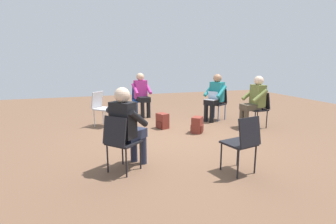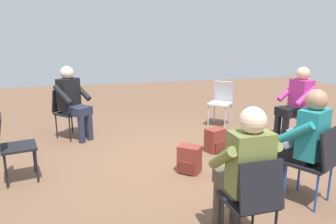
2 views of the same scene
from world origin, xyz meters
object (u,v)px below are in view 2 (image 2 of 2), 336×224
Objects in this scene: backpack_near_laptop_user at (215,142)px; backpack_by_empty_chair at (189,161)px; chair_east at (302,111)px; person_with_laptop at (303,139)px; person_in_black at (73,99)px; person_in_olive at (244,167)px; person_in_magenta at (296,100)px; chair_northeast at (221,100)px; chair_southeast at (317,160)px; chair_south at (253,198)px; chair_west at (11,143)px; chair_northwest at (67,109)px.

backpack_near_laptop_user is 1.00× the size of backpack_by_empty_chair.
chair_east is 2.36× the size of backpack_by_empty_chair.
backpack_near_laptop_user is at bearing 87.56° from chair_east.
person_with_laptop and person_in_black have the same top height.
person_in_olive is 1.00× the size of person_in_magenta.
chair_northeast is at bearing 57.22° from backpack_by_empty_chair.
chair_east is 0.69× the size of person_in_olive.
person_in_olive reaches higher than chair_southeast.
chair_northeast is 0.69× the size of person_in_magenta.
chair_east and chair_southeast have the same top height.
backpack_by_empty_chair is (1.49, -1.79, -0.54)m from person_in_black.
chair_southeast is 0.69× the size of person_in_magenta.
backpack_by_empty_chair is at bearing 104.62° from chair_southeast.
chair_southeast is 2.16m from person_in_magenta.
backpack_near_laptop_user is (0.60, 2.26, -0.34)m from chair_south.
person_in_magenta is 1.00× the size of person_in_black.
person_with_laptop is at bearing -43.96° from backpack_by_empty_chair.
chair_east is (4.42, 0.56, 0.00)m from chair_west.
chair_northeast is at bearing 67.41° from person_in_olive.
person_in_black is at bearing 46.29° from chair_northeast.
backpack_near_laptop_user is at bearing 71.57° from person_in_olive.
chair_east is at bearing -90.00° from person_in_magenta.
person_with_laptop and person_in_magenta have the same top height.
backpack_near_laptop_user is at bearing 107.98° from person_in_black.
person_in_magenta reaches higher than backpack_near_laptop_user.
chair_southeast is at bearing 88.52° from chair_northwest.
chair_northwest is 3.86m from person_in_magenta.
chair_east is at bearing 121.30° from chair_northwest.
chair_east is (0.97, -1.16, 0.00)m from chair_northeast.
person_with_laptop reaches higher than chair_southeast.
chair_northwest is 2.36× the size of backpack_near_laptop_user.
person_in_black is at bearing 65.07° from person_in_magenta.
chair_south is at bearing 128.23° from chair_east.
chair_west is at bearing 22.93° from person_in_black.
person_in_black is 2.46m from backpack_near_laptop_user.
person_in_olive is 3.44× the size of backpack_by_empty_chair.
person_in_black reaches higher than backpack_by_empty_chair.
chair_south is at bearing 178.51° from chair_southeast.
chair_northeast and chair_south have the same top height.
chair_west is 1.00× the size of chair_east.
person_in_olive is 2.25m from backpack_near_laptop_user.
chair_east is at bearing 20.25° from backpack_by_empty_chair.
person_in_black is (-2.77, -0.20, 0.20)m from chair_northeast.
chair_east is 3.22m from person_in_olive.
person_in_olive is 1.56m from backpack_by_empty_chair.
backpack_by_empty_chair is at bearing 86.91° from chair_northwest.
backpack_by_empty_chair is (2.17, -0.27, -0.34)m from chair_west.
person_in_olive is at bearing 38.43° from chair_west.
chair_northeast is 2.88m from chair_northwest.
chair_southeast is (2.65, -2.99, 0.00)m from chair_northwest.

